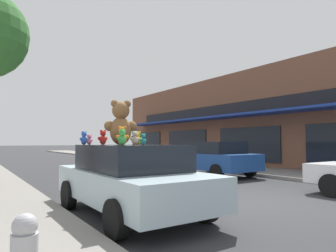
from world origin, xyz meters
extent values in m
plane|color=#333335|center=(0.00, 0.00, 0.00)|extent=(260.00, 260.00, 0.00)
cube|color=brown|center=(13.31, 6.77, 2.95)|extent=(11.23, 29.83, 5.90)
cube|color=navy|center=(6.95, 6.77, 3.08)|extent=(1.49, 25.06, 0.12)
cube|color=black|center=(7.64, 6.77, 3.63)|extent=(0.08, 23.87, 0.70)
cube|color=black|center=(7.65, 6.77, 1.40)|extent=(0.06, 4.53, 2.00)
cube|color=black|center=(7.65, 12.74, 1.40)|extent=(0.06, 4.53, 2.00)
cube|color=black|center=(7.65, 18.70, 1.40)|extent=(0.06, 4.53, 2.00)
cube|color=#ADC6D1|center=(-3.28, 0.39, 0.63)|extent=(1.89, 4.25, 0.62)
cube|color=black|center=(-3.28, 0.39, 1.21)|extent=(1.66, 2.34, 0.53)
cylinder|color=black|center=(-4.20, 1.71, 0.32)|extent=(0.20, 0.65, 0.65)
cylinder|color=black|center=(-2.35, 1.71, 0.32)|extent=(0.20, 0.65, 0.65)
cylinder|color=black|center=(-4.20, -0.92, 0.32)|extent=(0.20, 0.65, 0.65)
cylinder|color=black|center=(-2.36, -0.92, 0.32)|extent=(0.20, 0.65, 0.65)
ellipsoid|color=olive|center=(-3.44, 0.57, 1.77)|extent=(0.56, 0.52, 0.60)
sphere|color=olive|center=(-3.44, 0.57, 2.21)|extent=(0.48, 0.48, 0.38)
sphere|color=olive|center=(-3.31, 0.52, 2.36)|extent=(0.20, 0.20, 0.16)
sphere|color=olive|center=(-3.57, 0.61, 2.36)|extent=(0.20, 0.20, 0.16)
sphere|color=tan|center=(-3.38, 0.72, 2.19)|extent=(0.18, 0.18, 0.14)
sphere|color=olive|center=(-3.20, 0.52, 1.88)|extent=(0.28, 0.28, 0.22)
sphere|color=olive|center=(-3.65, 0.68, 1.88)|extent=(0.28, 0.28, 0.22)
ellipsoid|color=yellow|center=(-2.73, 1.10, 1.57)|extent=(0.20, 0.20, 0.20)
sphere|color=yellow|center=(-2.73, 1.10, 1.72)|extent=(0.18, 0.18, 0.13)
sphere|color=yellow|center=(-2.70, 1.07, 1.77)|extent=(0.07, 0.07, 0.05)
sphere|color=yellow|center=(-2.77, 1.13, 1.77)|extent=(0.07, 0.07, 0.05)
sphere|color=#FFFF4D|center=(-2.70, 1.14, 1.71)|extent=(0.07, 0.07, 0.05)
sphere|color=yellow|center=(-2.66, 1.06, 1.61)|extent=(0.10, 0.10, 0.07)
sphere|color=yellow|center=(-2.79, 1.16, 1.61)|extent=(0.10, 0.10, 0.07)
ellipsoid|color=black|center=(-2.67, 1.37, 1.59)|extent=(0.23, 0.24, 0.24)
sphere|color=black|center=(-2.67, 1.37, 1.77)|extent=(0.21, 0.21, 0.15)
sphere|color=black|center=(-2.64, 1.33, 1.83)|extent=(0.09, 0.09, 0.06)
sphere|color=black|center=(-2.70, 1.42, 1.83)|extent=(0.09, 0.09, 0.06)
sphere|color=#3A3A3D|center=(-2.62, 1.41, 1.76)|extent=(0.08, 0.08, 0.06)
sphere|color=black|center=(-2.61, 1.30, 1.64)|extent=(0.12, 0.12, 0.09)
sphere|color=black|center=(-2.71, 1.46, 1.64)|extent=(0.12, 0.12, 0.09)
ellipsoid|color=teal|center=(-3.22, -0.03, 1.55)|extent=(0.13, 0.11, 0.15)
sphere|color=teal|center=(-3.22, -0.03, 1.65)|extent=(0.11, 0.11, 0.09)
sphere|color=teal|center=(-3.19, -0.03, 1.69)|extent=(0.04, 0.04, 0.04)
sphere|color=teal|center=(-3.25, -0.04, 1.69)|extent=(0.04, 0.04, 0.04)
sphere|color=#47CDC6|center=(-3.23, 0.00, 1.65)|extent=(0.04, 0.04, 0.04)
sphere|color=teal|center=(-3.16, -0.02, 1.57)|extent=(0.06, 0.06, 0.05)
sphere|color=teal|center=(-3.28, -0.04, 1.57)|extent=(0.06, 0.06, 0.05)
ellipsoid|color=orange|center=(-3.67, 0.00, 1.59)|extent=(0.23, 0.23, 0.23)
sphere|color=orange|center=(-3.67, 0.00, 1.76)|extent=(0.21, 0.21, 0.15)
sphere|color=orange|center=(-3.62, -0.03, 1.82)|extent=(0.09, 0.09, 0.06)
sphere|color=orange|center=(-3.71, 0.03, 1.82)|extent=(0.09, 0.09, 0.06)
sphere|color=#FFBA41|center=(-3.63, 0.05, 1.75)|extent=(0.08, 0.08, 0.06)
sphere|color=orange|center=(-3.58, -0.05, 1.63)|extent=(0.12, 0.12, 0.08)
sphere|color=orange|center=(-3.73, 0.07, 1.63)|extent=(0.12, 0.12, 0.08)
ellipsoid|color=red|center=(-3.51, 1.39, 1.58)|extent=(0.18, 0.16, 0.22)
sphere|color=red|center=(-3.51, 1.39, 1.74)|extent=(0.15, 0.15, 0.14)
sphere|color=red|center=(-3.46, 1.39, 1.79)|extent=(0.06, 0.06, 0.06)
sphere|color=red|center=(-3.56, 1.38, 1.79)|extent=(0.06, 0.06, 0.06)
sphere|color=#FF4741|center=(-3.52, 1.44, 1.73)|extent=(0.06, 0.06, 0.05)
sphere|color=red|center=(-3.43, 1.41, 1.62)|extent=(0.09, 0.09, 0.08)
sphere|color=red|center=(-3.60, 1.39, 1.62)|extent=(0.09, 0.09, 0.08)
ellipsoid|color=blue|center=(-3.97, 1.36, 1.57)|extent=(0.19, 0.18, 0.19)
sphere|color=blue|center=(-3.97, 1.36, 1.71)|extent=(0.16, 0.16, 0.12)
sphere|color=blue|center=(-3.93, 1.38, 1.76)|extent=(0.07, 0.07, 0.05)
sphere|color=blue|center=(-4.01, 1.34, 1.76)|extent=(0.07, 0.07, 0.05)
sphere|color=#548DFF|center=(-4.00, 1.41, 1.70)|extent=(0.06, 0.06, 0.05)
sphere|color=blue|center=(-3.91, 1.41, 1.60)|extent=(0.09, 0.09, 0.07)
sphere|color=blue|center=(-4.05, 1.34, 1.60)|extent=(0.09, 0.09, 0.07)
ellipsoid|color=pink|center=(-3.85, 1.36, 1.55)|extent=(0.13, 0.11, 0.15)
sphere|color=pink|center=(-3.85, 1.36, 1.65)|extent=(0.11, 0.11, 0.09)
sphere|color=pink|center=(-3.81, 1.37, 1.69)|extent=(0.05, 0.05, 0.04)
sphere|color=pink|center=(-3.88, 1.36, 1.69)|extent=(0.05, 0.05, 0.04)
sphere|color=#FFA3DA|center=(-3.85, 1.40, 1.65)|extent=(0.04, 0.04, 0.04)
sphere|color=pink|center=(-3.79, 1.38, 1.57)|extent=(0.06, 0.06, 0.05)
sphere|color=pink|center=(-3.91, 1.36, 1.57)|extent=(0.06, 0.06, 0.05)
ellipsoid|color=beige|center=(-2.87, 1.00, 1.58)|extent=(0.18, 0.16, 0.20)
sphere|color=beige|center=(-2.87, 1.00, 1.73)|extent=(0.15, 0.15, 0.13)
sphere|color=beige|center=(-2.82, 0.99, 1.78)|extent=(0.06, 0.06, 0.05)
sphere|color=beige|center=(-2.91, 1.01, 1.78)|extent=(0.06, 0.06, 0.05)
sphere|color=white|center=(-2.86, 1.05, 1.72)|extent=(0.06, 0.06, 0.05)
sphere|color=beige|center=(-2.78, 1.00, 1.61)|extent=(0.09, 0.09, 0.07)
sphere|color=beige|center=(-2.95, 1.02, 1.61)|extent=(0.09, 0.09, 0.07)
ellipsoid|color=green|center=(-3.96, -0.62, 1.56)|extent=(0.17, 0.16, 0.18)
sphere|color=green|center=(-3.96, -0.62, 1.69)|extent=(0.14, 0.14, 0.11)
sphere|color=green|center=(-3.92, -0.60, 1.74)|extent=(0.06, 0.06, 0.05)
sphere|color=green|center=(-4.00, -0.63, 1.74)|extent=(0.06, 0.06, 0.05)
sphere|color=#5ADA6D|center=(-3.98, -0.57, 1.69)|extent=(0.05, 0.05, 0.04)
sphere|color=green|center=(-3.90, -0.58, 1.59)|extent=(0.08, 0.08, 0.06)
sphere|color=green|center=(-4.03, -0.63, 1.59)|extent=(0.08, 0.08, 0.06)
cylinder|color=black|center=(2.27, -0.91, 0.32)|extent=(0.20, 0.65, 0.65)
cube|color=#1E4793|center=(3.16, 4.90, 0.67)|extent=(2.01, 4.21, 0.70)
cube|color=black|center=(3.16, 4.90, 1.28)|extent=(1.77, 2.66, 0.52)
cylinder|color=black|center=(2.18, 6.21, 0.32)|extent=(0.20, 0.65, 0.65)
cylinder|color=black|center=(4.15, 6.21, 0.32)|extent=(0.20, 0.65, 0.65)
cylinder|color=black|center=(2.18, 3.60, 0.32)|extent=(0.20, 0.65, 0.65)
cylinder|color=black|center=(4.15, 3.60, 0.32)|extent=(0.20, 0.65, 0.65)
sphere|color=#B2B2B7|center=(-5.75, -2.51, 0.83)|extent=(0.21, 0.21, 0.21)
camera|label=1|loc=(-6.18, -5.32, 1.54)|focal=32.00mm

